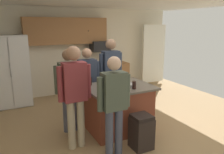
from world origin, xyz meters
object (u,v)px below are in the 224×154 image
(person_host_foreground, at_px, (75,91))
(glass_short_whisky, at_px, (107,89))
(microwave_over_range, at_px, (100,46))
(glass_stout_tall, at_px, (134,85))
(tumbler_amber, at_px, (110,79))
(refrigerator, at_px, (10,71))
(glass_dark_ale, at_px, (124,87))
(trash_bin, at_px, (141,132))
(kitchen_island, at_px, (119,108))
(glass_pilsner, at_px, (90,81))
(person_elder_center, at_px, (87,80))
(person_guest_by_door, at_px, (114,100))
(serving_tray, at_px, (122,85))
(person_guest_left, at_px, (111,72))
(person_guest_right, at_px, (69,85))

(person_host_foreground, distance_m, glass_short_whisky, 0.56)
(microwave_over_range, distance_m, glass_stout_tall, 3.04)
(glass_stout_tall, bearing_deg, tumbler_amber, 108.85)
(refrigerator, distance_m, glass_dark_ale, 3.35)
(person_host_foreground, bearing_deg, trash_bin, -42.09)
(kitchen_island, bearing_deg, tumbler_amber, 97.84)
(tumbler_amber, distance_m, trash_bin, 1.30)
(glass_pilsner, height_order, trash_bin, glass_pilsner)
(person_elder_center, distance_m, glass_dark_ale, 1.13)
(person_host_foreground, height_order, person_guest_by_door, person_host_foreground)
(person_elder_center, relative_size, serving_tray, 3.67)
(glass_stout_tall, bearing_deg, glass_short_whisky, -177.51)
(glass_pilsner, xyz_separation_m, trash_bin, (0.51, -1.09, -0.71))
(microwave_over_range, bearing_deg, glass_dark_ale, -105.71)
(person_guest_by_door, bearing_deg, person_elder_center, 28.71)
(microwave_over_range, xyz_separation_m, person_guest_left, (-0.54, -1.84, -0.41))
(glass_dark_ale, height_order, tumbler_amber, tumbler_amber)
(person_elder_center, bearing_deg, microwave_over_range, 124.34)
(refrigerator, relative_size, microwave_over_range, 3.30)
(glass_pilsner, relative_size, serving_tray, 0.35)
(person_guest_right, xyz_separation_m, serving_tray, (0.94, -0.44, -0.00))
(person_elder_center, xyz_separation_m, person_host_foreground, (-0.60, -1.02, 0.11))
(person_guest_right, bearing_deg, tumbler_amber, 18.86)
(person_host_foreground, xyz_separation_m, glass_short_whisky, (0.56, -0.07, -0.02))
(glass_dark_ale, bearing_deg, trash_bin, -78.40)
(microwave_over_range, relative_size, glass_dark_ale, 4.58)
(kitchen_island, relative_size, glass_dark_ale, 10.67)
(glass_pilsner, relative_size, glass_dark_ale, 1.27)
(refrigerator, height_order, glass_stout_tall, refrigerator)
(person_elder_center, distance_m, tumbler_amber, 0.57)
(person_guest_left, xyz_separation_m, serving_tray, (-0.17, -0.84, -0.09))
(microwave_over_range, xyz_separation_m, kitchen_island, (-0.77, -2.66, -0.98))
(person_host_foreground, bearing_deg, person_elder_center, 45.58)
(kitchen_island, relative_size, person_guest_left, 0.73)
(person_host_foreground, height_order, glass_stout_tall, person_host_foreground)
(microwave_over_range, relative_size, trash_bin, 0.92)
(refrigerator, height_order, person_guest_left, refrigerator)
(kitchen_island, distance_m, glass_dark_ale, 0.61)
(kitchen_island, height_order, glass_short_whisky, glass_short_whisky)
(refrigerator, bearing_deg, person_host_foreground, -72.59)
(serving_tray, bearing_deg, glass_short_whisky, -148.76)
(person_elder_center, xyz_separation_m, glass_dark_ale, (0.29, -1.09, 0.06))
(kitchen_island, bearing_deg, microwave_over_range, 73.90)
(glass_dark_ale, bearing_deg, tumbler_amber, 87.96)
(person_guest_right, height_order, tumbler_amber, person_guest_right)
(person_guest_by_door, relative_size, glass_short_whisky, 9.74)
(person_guest_right, distance_m, glass_stout_tall, 1.25)
(person_host_foreground, height_order, glass_short_whisky, person_host_foreground)
(trash_bin, bearing_deg, glass_pilsner, 115.03)
(glass_stout_tall, bearing_deg, glass_pilsner, 136.70)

